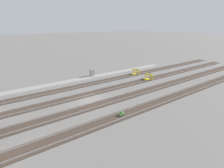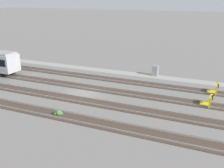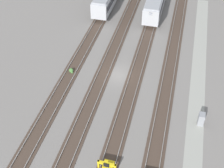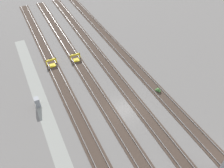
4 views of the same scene
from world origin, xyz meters
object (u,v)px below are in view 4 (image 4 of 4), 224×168
bumper_stop_nearest_track (52,63)px  bumper_stop_near_inner_track (76,57)px  weed_clump (158,90)px  electrical_cabinet (37,102)px

bumper_stop_nearest_track → bumper_stop_near_inner_track: bearing=84.6°
bumper_stop_nearest_track → bumper_stop_near_inner_track: 4.55m
bumper_stop_nearest_track → bumper_stop_near_inner_track: same height
bumper_stop_near_inner_track → weed_clump: (14.27, 9.09, -0.27)m
bumper_stop_near_inner_track → electrical_cabinet: 12.56m
bumper_stop_near_inner_track → weed_clump: 16.92m
bumper_stop_near_inner_track → weed_clump: bearing=32.5°
bumper_stop_near_inner_track → weed_clump: size_ratio=2.18×
electrical_cabinet → weed_clump: (5.68, 18.25, -0.56)m
electrical_cabinet → weed_clump: electrical_cabinet is taller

